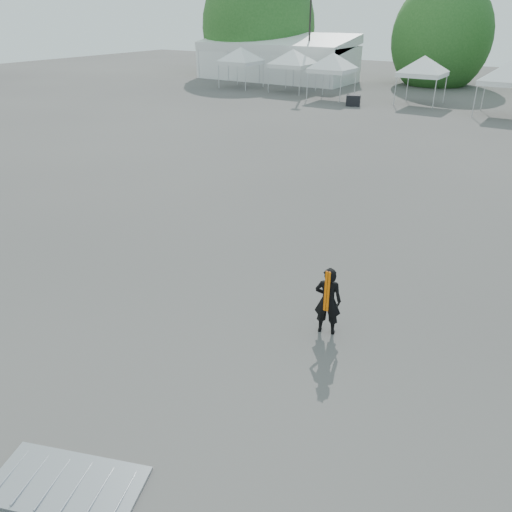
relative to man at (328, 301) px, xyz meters
The scene contains 13 objects.
ground 1.58m from the man, 129.76° to the left, with size 120.00×120.00×0.00m, color #474442.
marquee 42.72m from the man, 122.40° to the left, with size 15.00×6.25×4.23m.
light_pole_west 40.13m from the man, 118.30° to the left, with size 0.60×0.25×10.30m.
tree_far_w 47.56m from the man, 124.54° to the left, with size 4.80×4.80×7.30m.
tree_mid_w 42.13m from the man, 102.20° to the left, with size 4.16×4.16×6.33m.
tent_a 37.44m from the man, 127.33° to the left, with size 4.26×4.26×3.88m.
tent_b 34.90m from the man, 120.50° to the left, with size 4.40×4.40×3.88m.
tent_c 31.49m from the man, 115.20° to the left, with size 4.15×4.15×3.88m.
tent_d 30.44m from the man, 103.13° to the left, with size 4.20×4.20×3.88m.
tent_e 28.21m from the man, 92.45° to the left, with size 4.24×4.24×3.88m.
man is the anchor object (origin of this frame).
barrier_left 5.80m from the man, 104.58° to the right, with size 2.46×1.80×0.07m.
crate_west 28.53m from the man, 111.98° to the left, with size 0.96×0.75×0.75m, color black.
Camera 1 is at (4.46, -9.32, 6.21)m, focal length 35.00 mm.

